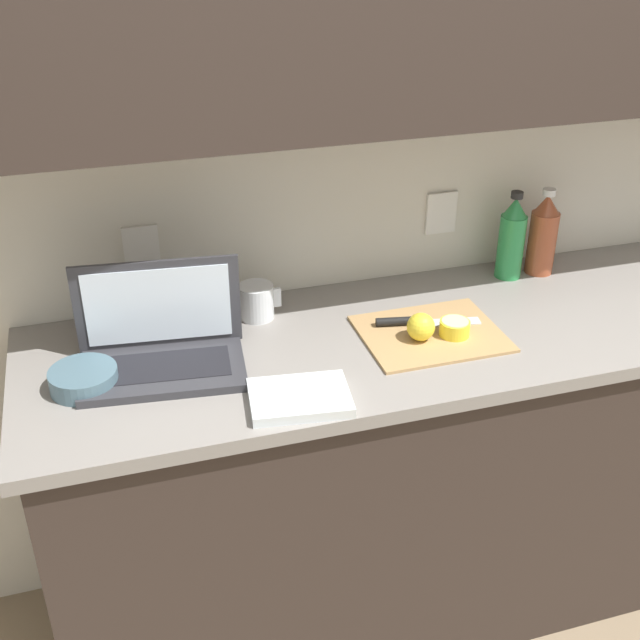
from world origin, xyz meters
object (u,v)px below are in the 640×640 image
object	(u,v)px
bottle_oil_tall	(512,239)
bowl_white	(84,379)
laptop	(161,343)
bottle_green_soda	(543,235)
measuring_cup	(257,301)
lemon_half_cut	(455,328)
lemon_whole_beside	(421,327)
cutting_board	(431,334)
knife	(410,321)

from	to	relation	value
bottle_oil_tall	bowl_white	world-z (taller)	bottle_oil_tall
laptop	bowl_white	world-z (taller)	laptop
bottle_green_soda	bottle_oil_tall	world-z (taller)	bottle_oil_tall
measuring_cup	bowl_white	xyz separation A→B (m)	(-0.45, -0.21, -0.02)
lemon_half_cut	bottle_green_soda	size ratio (longest dim) A/B	0.30
lemon_whole_beside	bottle_oil_tall	world-z (taller)	bottle_oil_tall
cutting_board	measuring_cup	size ratio (longest dim) A/B	3.13
cutting_board	bottle_green_soda	distance (m)	0.53
bottle_oil_tall	measuring_cup	bearing A→B (deg)	-177.71
bottle_green_soda	bottle_oil_tall	size ratio (longest dim) A/B	0.99
laptop	cutting_board	world-z (taller)	laptop
bottle_oil_tall	measuring_cup	xyz separation A→B (m)	(-0.75, -0.03, -0.07)
cutting_board	bowl_white	xyz separation A→B (m)	(-0.84, 0.01, 0.02)
knife	bottle_green_soda	world-z (taller)	bottle_green_soda
lemon_half_cut	bowl_white	distance (m)	0.90
lemon_half_cut	bottle_green_soda	bearing A→B (deg)	34.79
laptop	bottle_green_soda	distance (m)	1.13
laptop	bottle_oil_tall	size ratio (longest dim) A/B	1.59
lemon_half_cut	cutting_board	bearing A→B (deg)	151.17
measuring_cup	bowl_white	size ratio (longest dim) A/B	0.73
cutting_board	knife	bearing A→B (deg)	123.47
lemon_half_cut	measuring_cup	xyz separation A→B (m)	(-0.45, 0.25, 0.02)
laptop	bottle_green_soda	world-z (taller)	bottle_green_soda
knife	bottle_oil_tall	size ratio (longest dim) A/B	1.06
lemon_half_cut	measuring_cup	world-z (taller)	measuring_cup
knife	bowl_white	distance (m)	0.81
lemon_half_cut	measuring_cup	size ratio (longest dim) A/B	0.68
laptop	cutting_board	bearing A→B (deg)	1.41
lemon_whole_beside	bowl_white	world-z (taller)	lemon_whole_beside
laptop	knife	distance (m)	0.63
cutting_board	bowl_white	bearing A→B (deg)	179.42
cutting_board	lemon_half_cut	world-z (taller)	lemon_half_cut
lemon_half_cut	measuring_cup	distance (m)	0.51
bowl_white	bottle_green_soda	bearing A→B (deg)	10.54
lemon_half_cut	lemon_whole_beside	world-z (taller)	lemon_whole_beside
laptop	cutting_board	xyz separation A→B (m)	(0.66, -0.06, -0.05)
knife	cutting_board	bearing A→B (deg)	-45.46
measuring_cup	knife	bearing A→B (deg)	-24.72
laptop	bottle_oil_tall	bearing A→B (deg)	17.15
lemon_half_cut	bowl_white	xyz separation A→B (m)	(-0.89, 0.04, -0.00)
lemon_half_cut	bottle_oil_tall	size ratio (longest dim) A/B	0.30
lemon_whole_beside	bottle_green_soda	xyz separation A→B (m)	(0.49, 0.27, 0.07)
bottle_oil_tall	measuring_cup	size ratio (longest dim) A/B	2.30
lemon_whole_beside	bottle_oil_tall	xyz separation A→B (m)	(0.39, 0.27, 0.07)
bowl_white	measuring_cup	bearing A→B (deg)	25.23
bowl_white	bottle_oil_tall	bearing A→B (deg)	11.40
cutting_board	knife	size ratio (longest dim) A/B	1.29
knife	bowl_white	size ratio (longest dim) A/B	1.77
measuring_cup	laptop	bearing A→B (deg)	-148.81
bottle_green_soda	bowl_white	bearing A→B (deg)	-169.46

